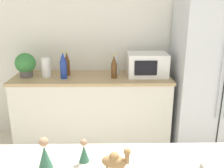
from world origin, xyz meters
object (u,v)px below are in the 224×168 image
object	(u,v)px
paper_towel_roll	(46,67)
microwave	(147,64)
back_bottle_1	(114,67)
camel_figurine	(115,161)
fruit_bowl	(223,166)
wise_man_figurine_blue	(84,152)
back_bottle_0	(116,64)
wise_man_figurine_crimson	(45,155)
back_bottle_2	(67,64)
refrigerator	(212,75)
potted_plant	(25,64)
back_bottle_3	(63,66)

from	to	relation	value
paper_towel_roll	microwave	xyz separation A→B (m)	(1.23, 0.03, 0.03)
paper_towel_roll	back_bottle_1	size ratio (longest dim) A/B	0.82
microwave	camel_figurine	bearing A→B (deg)	-102.61
fruit_bowl	wise_man_figurine_blue	distance (m)	0.69
back_bottle_0	wise_man_figurine_crimson	world-z (taller)	back_bottle_0
back_bottle_2	fruit_bowl	world-z (taller)	back_bottle_2
camel_figurine	wise_man_figurine_crimson	size ratio (longest dim) A/B	0.99
refrigerator	microwave	size ratio (longest dim) A/B	3.75
back_bottle_2	refrigerator	bearing A→B (deg)	-3.38
potted_plant	wise_man_figurine_crimson	world-z (taller)	potted_plant
paper_towel_roll	wise_man_figurine_crimson	bearing A→B (deg)	-76.96
back_bottle_2	back_bottle_3	size ratio (longest dim) A/B	0.92
paper_towel_roll	potted_plant	bearing A→B (deg)	178.99
paper_towel_roll	microwave	bearing A→B (deg)	1.37
back_bottle_0	wise_man_figurine_crimson	distance (m)	2.01
refrigerator	paper_towel_roll	world-z (taller)	refrigerator
back_bottle_2	camel_figurine	distance (m)	2.11
wise_man_figurine_blue	microwave	bearing A→B (deg)	71.99
refrigerator	potted_plant	size ratio (longest dim) A/B	6.19
camel_figurine	wise_man_figurine_crimson	world-z (taller)	wise_man_figurine_crimson
paper_towel_roll	back_bottle_2	world-z (taller)	back_bottle_2
potted_plant	wise_man_figurine_crimson	distance (m)	2.02
refrigerator	wise_man_figurine_crimson	bearing A→B (deg)	-130.56
microwave	camel_figurine	size ratio (longest dim) A/B	2.85
microwave	potted_plant	bearing A→B (deg)	-179.03
potted_plant	fruit_bowl	size ratio (longest dim) A/B	1.41
fruit_bowl	back_bottle_3	bearing A→B (deg)	120.39
potted_plant	wise_man_figurine_blue	size ratio (longest dim) A/B	2.29
microwave	wise_man_figurine_blue	world-z (taller)	microwave
back_bottle_0	camel_figurine	world-z (taller)	back_bottle_0
paper_towel_roll	back_bottle_2	xyz separation A→B (m)	(0.25, 0.06, 0.03)
back_bottle_1	wise_man_figurine_blue	bearing A→B (deg)	-96.37
wise_man_figurine_blue	back_bottle_3	bearing A→B (deg)	102.87
wise_man_figurine_crimson	refrigerator	bearing A→B (deg)	49.44
refrigerator	wise_man_figurine_blue	xyz separation A→B (m)	(-1.40, -1.79, 0.10)
fruit_bowl	wise_man_figurine_blue	world-z (taller)	wise_man_figurine_blue
camel_figurine	microwave	bearing A→B (deg)	77.39
potted_plant	refrigerator	bearing A→B (deg)	-1.23
back_bottle_0	wise_man_figurine_blue	distance (m)	1.93
wise_man_figurine_blue	fruit_bowl	bearing A→B (deg)	-7.61
back_bottle_0	back_bottle_1	size ratio (longest dim) A/B	0.99
fruit_bowl	wise_man_figurine_blue	bearing A→B (deg)	172.39
back_bottle_3	wise_man_figurine_blue	xyz separation A→B (m)	(0.40, -1.76, -0.04)
refrigerator	back_bottle_3	distance (m)	1.80
microwave	back_bottle_3	size ratio (longest dim) A/B	1.47
back_bottle_2	back_bottle_3	xyz separation A→B (m)	(-0.02, -0.14, 0.01)
wise_man_figurine_blue	wise_man_figurine_crimson	world-z (taller)	wise_man_figurine_crimson
wise_man_figurine_blue	camel_figurine	bearing A→B (deg)	-42.47
paper_towel_roll	camel_figurine	distance (m)	2.13
fruit_bowl	back_bottle_1	bearing A→B (deg)	104.60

